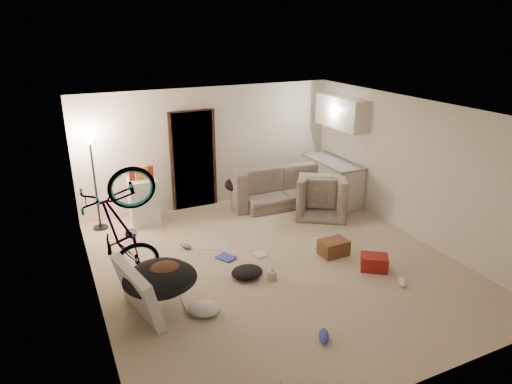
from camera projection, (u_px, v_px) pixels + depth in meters
name	position (u px, v px, depth m)	size (l,w,h in m)	color
floor	(275.00, 264.00, 7.46)	(5.50, 6.00, 0.02)	beige
ceiling	(278.00, 110.00, 6.58)	(5.50, 6.00, 0.02)	white
wall_back	(210.00, 147.00, 9.57)	(5.50, 0.02, 2.50)	white
wall_front	(419.00, 289.00, 4.47)	(5.50, 0.02, 2.50)	white
wall_left	(88.00, 224.00, 5.92)	(0.02, 6.00, 2.50)	white
wall_right	(414.00, 169.00, 8.12)	(0.02, 6.00, 2.50)	white
doorway	(193.00, 160.00, 9.46)	(0.85, 0.10, 2.04)	black
door_trim	(194.00, 161.00, 9.43)	(0.97, 0.04, 2.10)	#341E12
floor_lamp	(92.00, 163.00, 8.29)	(0.28, 0.28, 1.81)	black
kitchen_counter	(332.00, 182.00, 9.97)	(0.60, 1.50, 0.88)	beige
counter_top	(333.00, 161.00, 9.81)	(0.64, 1.54, 0.04)	gray
kitchen_uppers	(341.00, 112.00, 9.50)	(0.38, 1.40, 0.65)	beige
sofa	(278.00, 188.00, 9.95)	(2.22, 0.87, 0.65)	#373E38
armchair	(321.00, 198.00, 9.38)	(0.98, 0.86, 0.64)	#373E38
bicycle	(125.00, 255.00, 6.68)	(0.67, 1.92, 1.01)	black
mini_fridge	(143.00, 201.00, 8.83)	(0.53, 0.53, 0.91)	white
snack_box_0	(132.00, 176.00, 8.58)	(0.10, 0.07, 0.30)	maroon
snack_box_1	(138.00, 175.00, 8.62)	(0.10, 0.07, 0.30)	#C67218
snack_box_2	(145.00, 174.00, 8.67)	(0.10, 0.07, 0.30)	gold
snack_box_3	(151.00, 173.00, 8.72)	(0.10, 0.07, 0.30)	maroon
saucer_chair	(161.00, 284.00, 6.09)	(0.99, 0.99, 0.70)	silver
hoodie	(164.00, 271.00, 6.02)	(0.48, 0.40, 0.22)	#512E1C
sofa_drape	(238.00, 184.00, 9.50)	(0.56, 0.46, 0.28)	black
tv_box	(138.00, 292.00, 6.02)	(0.13, 1.10, 0.73)	silver
drink_case_a	(334.00, 247.00, 7.71)	(0.47, 0.33, 0.27)	brown
drink_case_b	(374.00, 263.00, 7.25)	(0.42, 0.31, 0.24)	maroon
juicer	(272.00, 275.00, 6.97)	(0.15, 0.15, 0.21)	beige
newspaper	(217.00, 245.00, 8.07)	(0.40, 0.53, 0.01)	beige
book_blue	(226.00, 258.00, 7.62)	(0.22, 0.30, 0.03)	#313EB2
book_white	(259.00, 254.00, 7.73)	(0.18, 0.23, 0.02)	silver
shoe_1	(186.00, 246.00, 7.95)	(0.25, 0.10, 0.09)	slate
shoe_2	(324.00, 336.00, 5.64)	(0.30, 0.12, 0.11)	#313EB2
shoe_4	(403.00, 282.00, 6.84)	(0.25, 0.10, 0.09)	white
clothes_lump_a	(247.00, 272.00, 7.05)	(0.50, 0.43, 0.16)	black
clothes_lump_c	(204.00, 308.00, 6.17)	(0.45, 0.38, 0.14)	silver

